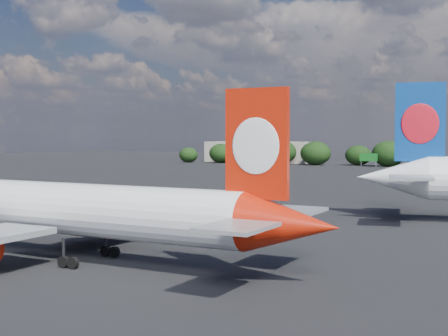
% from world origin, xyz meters
% --- Properties ---
extents(ground, '(500.00, 500.00, 0.00)m').
position_xyz_m(ground, '(0.00, 60.00, 0.00)').
color(ground, black).
rests_on(ground, ground).
extents(qantas_airliner, '(42.03, 39.87, 13.77)m').
position_xyz_m(qantas_airliner, '(3.69, 10.22, 4.19)').
color(qantas_airliner, white).
rests_on(qantas_airliner, ground).
extents(terminal_building, '(42.00, 16.00, 8.00)m').
position_xyz_m(terminal_building, '(-65.00, 192.00, 4.00)').
color(terminal_building, gray).
rests_on(terminal_building, ground).
extents(highway_sign, '(6.00, 0.30, 4.50)m').
position_xyz_m(highway_sign, '(-18.00, 176.00, 3.13)').
color(highway_sign, '#13621D').
rests_on(highway_sign, ground).
extents(horizon_treeline, '(203.39, 16.68, 9.33)m').
position_xyz_m(horizon_treeline, '(5.99, 179.82, 3.98)').
color(horizon_treeline, black).
rests_on(horizon_treeline, ground).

